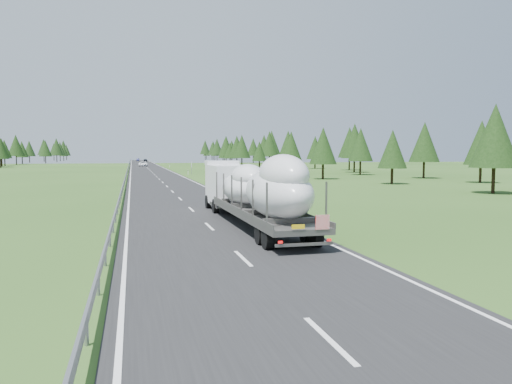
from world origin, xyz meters
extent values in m
plane|color=#284918|center=(0.00, 0.00, 0.00)|extent=(400.00, 400.00, 0.00)
cube|color=black|center=(0.00, 100.00, 0.01)|extent=(10.00, 400.00, 0.02)
cube|color=slate|center=(-5.30, 100.00, 0.60)|extent=(0.08, 400.00, 0.32)
cylinder|color=slate|center=(-5.30, 0.00, 0.30)|extent=(0.10, 0.10, 0.60)
cube|color=silver|center=(6.50, 30.00, 0.50)|extent=(0.12, 0.07, 1.00)
cube|color=black|center=(6.50, 30.00, 0.82)|extent=(0.13, 0.08, 0.12)
cube|color=silver|center=(6.50, 80.00, 0.50)|extent=(0.12, 0.07, 1.00)
cube|color=black|center=(6.50, 80.00, 0.82)|extent=(0.13, 0.08, 0.12)
cube|color=silver|center=(6.50, 130.00, 0.50)|extent=(0.12, 0.07, 1.00)
cube|color=black|center=(6.50, 130.00, 0.82)|extent=(0.13, 0.08, 0.12)
cube|color=silver|center=(6.50, 180.00, 0.50)|extent=(0.12, 0.07, 1.00)
cube|color=black|center=(6.50, 180.00, 0.82)|extent=(0.13, 0.08, 0.12)
cube|color=silver|center=(6.50, 230.00, 0.50)|extent=(0.12, 0.07, 1.00)
cube|color=black|center=(6.50, 230.00, 0.82)|extent=(0.13, 0.08, 0.12)
cube|color=silver|center=(6.50, 280.00, 0.50)|extent=(0.12, 0.07, 1.00)
cube|color=black|center=(6.50, 280.00, 0.82)|extent=(0.13, 0.08, 0.12)
cube|color=silver|center=(6.50, 330.00, 0.50)|extent=(0.12, 0.07, 1.00)
cube|color=black|center=(6.50, 330.00, 0.82)|extent=(0.13, 0.08, 0.12)
cylinder|color=slate|center=(7.20, 80.00, 1.00)|extent=(0.08, 0.08, 2.00)
cube|color=silver|center=(7.20, 80.00, 2.00)|extent=(0.05, 0.90, 1.20)
cylinder|color=black|center=(44.35, 42.45, 1.52)|extent=(0.36, 0.36, 3.05)
cone|color=black|center=(44.35, 42.45, 5.76)|extent=(4.74, 4.74, 6.35)
cylinder|color=black|center=(43.85, 56.04, 1.63)|extent=(0.36, 0.36, 3.26)
cone|color=black|center=(43.85, 56.04, 6.15)|extent=(5.07, 5.07, 6.78)
cylinder|color=black|center=(39.24, 70.80, 1.56)|extent=(0.36, 0.36, 3.13)
cone|color=black|center=(39.24, 70.80, 5.91)|extent=(4.87, 4.87, 6.52)
cylinder|color=black|center=(43.59, 82.84, 1.85)|extent=(0.36, 0.36, 3.69)
cone|color=black|center=(43.59, 82.84, 6.97)|extent=(5.74, 5.74, 7.69)
cylinder|color=black|center=(48.96, 97.23, 1.85)|extent=(0.36, 0.36, 3.69)
cone|color=black|center=(48.96, 97.23, 6.97)|extent=(5.74, 5.74, 7.69)
cylinder|color=black|center=(44.78, 110.46, 1.54)|extent=(0.36, 0.36, 3.08)
cone|color=black|center=(44.78, 110.46, 5.81)|extent=(4.78, 4.78, 6.41)
cylinder|color=black|center=(42.13, 126.76, 1.55)|extent=(0.36, 0.36, 3.10)
cone|color=black|center=(42.13, 126.76, 5.85)|extent=(4.82, 4.82, 6.45)
cylinder|color=black|center=(39.89, 139.93, 1.96)|extent=(0.36, 0.36, 3.93)
cone|color=black|center=(39.89, 139.93, 7.42)|extent=(6.11, 6.11, 8.18)
cylinder|color=black|center=(44.76, 154.65, 2.12)|extent=(0.36, 0.36, 4.23)
cone|color=black|center=(44.76, 154.65, 8.00)|extent=(6.59, 6.59, 8.82)
cylinder|color=black|center=(47.29, 164.10, 1.75)|extent=(0.36, 0.36, 3.49)
cone|color=black|center=(47.29, 164.10, 6.60)|extent=(5.43, 5.43, 7.28)
cylinder|color=black|center=(48.36, 178.74, 2.01)|extent=(0.36, 0.36, 4.03)
cone|color=black|center=(48.36, 178.74, 7.61)|extent=(6.27, 6.27, 8.39)
cylinder|color=black|center=(47.35, 193.40, 1.84)|extent=(0.36, 0.36, 3.69)
cone|color=black|center=(47.35, 193.40, 6.97)|extent=(5.74, 5.74, 7.68)
cylinder|color=black|center=(40.71, 207.87, 1.58)|extent=(0.36, 0.36, 3.16)
cone|color=black|center=(40.71, 207.87, 5.98)|extent=(4.92, 4.92, 6.59)
cylinder|color=black|center=(43.60, 223.02, 1.82)|extent=(0.36, 0.36, 3.64)
cone|color=black|center=(43.60, 223.02, 6.87)|extent=(5.66, 5.66, 7.58)
cylinder|color=black|center=(42.32, 235.93, 1.97)|extent=(0.36, 0.36, 3.93)
cone|color=black|center=(42.32, 235.93, 7.43)|extent=(6.12, 6.12, 8.19)
cylinder|color=black|center=(40.84, 250.51, 2.09)|extent=(0.36, 0.36, 4.18)
cone|color=black|center=(40.84, 250.51, 7.90)|extent=(6.50, 6.50, 8.71)
cylinder|color=black|center=(41.99, 264.95, 1.61)|extent=(0.36, 0.36, 3.21)
cone|color=black|center=(41.99, 264.95, 6.06)|extent=(4.99, 4.99, 6.69)
cylinder|color=black|center=(43.05, 277.86, 1.99)|extent=(0.36, 0.36, 3.98)
cone|color=black|center=(43.05, 277.86, 7.52)|extent=(6.19, 6.19, 8.29)
cylinder|color=black|center=(40.10, 290.74, 2.12)|extent=(0.36, 0.36, 4.24)
cone|color=black|center=(40.10, 290.74, 8.00)|extent=(6.59, 6.59, 8.83)
cylinder|color=black|center=(47.04, 308.23, 1.84)|extent=(0.36, 0.36, 3.69)
cone|color=black|center=(47.04, 308.23, 6.96)|extent=(5.73, 5.73, 7.68)
cylinder|color=black|center=(45.17, 320.15, 1.47)|extent=(0.36, 0.36, 2.93)
cone|color=black|center=(45.17, 320.15, 5.54)|extent=(4.56, 4.56, 6.11)
cylinder|color=black|center=(32.65, 25.56, 1.61)|extent=(0.36, 0.36, 3.22)
cone|color=black|center=(32.65, 25.56, 6.07)|extent=(5.00, 5.00, 6.70)
cylinder|color=black|center=(30.52, 42.86, 1.28)|extent=(0.36, 0.36, 2.55)
cone|color=black|center=(30.52, 42.86, 4.82)|extent=(3.97, 3.97, 5.32)
cylinder|color=black|center=(26.09, 57.37, 1.45)|extent=(0.36, 0.36, 2.89)
cone|color=black|center=(26.09, 57.37, 5.46)|extent=(4.50, 4.50, 6.02)
cylinder|color=black|center=(27.50, 78.61, 1.49)|extent=(0.36, 0.36, 2.98)
cone|color=black|center=(27.50, 78.61, 5.63)|extent=(4.64, 4.64, 6.21)
cylinder|color=black|center=(31.68, 93.79, 1.63)|extent=(0.36, 0.36, 3.27)
cone|color=black|center=(31.68, 93.79, 6.17)|extent=(5.08, 5.08, 6.81)
cylinder|color=black|center=(28.44, 108.57, 1.27)|extent=(0.36, 0.36, 2.53)
cone|color=black|center=(28.44, 108.57, 4.79)|extent=(3.94, 3.94, 5.28)
cylinder|color=black|center=(27.37, 125.37, 1.65)|extent=(0.36, 0.36, 3.31)
cone|color=black|center=(27.37, 125.37, 6.25)|extent=(5.15, 5.15, 6.89)
cylinder|color=black|center=(28.55, 138.35, 1.69)|extent=(0.36, 0.36, 3.39)
cone|color=black|center=(28.55, 138.35, 6.40)|extent=(5.27, 5.27, 7.05)
cylinder|color=black|center=(29.75, 156.09, 1.40)|extent=(0.36, 0.36, 2.79)
cone|color=black|center=(29.75, 156.09, 5.28)|extent=(4.34, 4.34, 5.82)
cylinder|color=black|center=(31.78, 174.65, 1.90)|extent=(0.36, 0.36, 3.79)
cone|color=black|center=(31.78, 174.65, 7.17)|extent=(5.90, 5.90, 7.91)
cylinder|color=black|center=(32.56, 185.91, 1.29)|extent=(0.36, 0.36, 2.58)
cone|color=black|center=(32.56, 185.91, 4.87)|extent=(4.01, 4.01, 5.37)
cylinder|color=black|center=(-41.50, 139.93, 1.51)|extent=(0.36, 0.36, 3.03)
cone|color=black|center=(-41.50, 139.93, 5.72)|extent=(4.71, 4.71, 6.31)
cylinder|color=black|center=(-44.57, 154.65, 1.56)|extent=(0.36, 0.36, 3.12)
cone|color=black|center=(-44.57, 154.65, 5.90)|extent=(4.86, 4.86, 6.51)
cylinder|color=black|center=(-45.84, 164.10, 1.50)|extent=(0.36, 0.36, 3.01)
cone|color=black|center=(-45.84, 164.10, 5.68)|extent=(4.68, 4.68, 6.26)
cylinder|color=black|center=(-45.28, 178.74, 1.89)|extent=(0.36, 0.36, 3.77)
cone|color=black|center=(-45.28, 178.74, 7.12)|extent=(5.87, 5.87, 7.86)
cylinder|color=black|center=(-46.19, 193.40, 1.55)|extent=(0.36, 0.36, 3.11)
cone|color=black|center=(-46.19, 193.40, 5.87)|extent=(4.83, 4.83, 6.47)
cylinder|color=black|center=(-39.87, 207.87, 1.69)|extent=(0.36, 0.36, 3.37)
cone|color=black|center=(-39.87, 207.87, 6.37)|extent=(5.25, 5.25, 7.03)
cylinder|color=black|center=(-48.97, 223.02, 1.70)|extent=(0.36, 0.36, 3.40)
cone|color=black|center=(-48.97, 223.02, 6.42)|extent=(5.28, 5.28, 7.08)
cylinder|color=black|center=(-39.25, 235.93, 1.96)|extent=(0.36, 0.36, 3.91)
cone|color=black|center=(-39.25, 235.93, 7.39)|extent=(6.08, 6.08, 8.15)
cylinder|color=black|center=(-47.29, 250.51, 1.95)|extent=(0.36, 0.36, 3.89)
cone|color=black|center=(-47.29, 250.51, 7.35)|extent=(6.05, 6.05, 8.11)
cylinder|color=black|center=(-41.53, 264.95, 1.78)|extent=(0.36, 0.36, 3.55)
cone|color=black|center=(-41.53, 264.95, 6.71)|extent=(5.53, 5.53, 7.40)
cylinder|color=black|center=(-41.38, 277.86, 1.54)|extent=(0.36, 0.36, 3.08)
cone|color=black|center=(-41.38, 277.86, 5.82)|extent=(4.79, 4.79, 6.42)
cylinder|color=black|center=(-48.31, 290.74, 1.70)|extent=(0.36, 0.36, 3.41)
cone|color=black|center=(-48.31, 290.74, 6.43)|extent=(5.30, 5.30, 7.09)
cylinder|color=black|center=(-43.50, 308.23, 1.62)|extent=(0.36, 0.36, 3.25)
cone|color=black|center=(-43.50, 308.23, 6.13)|extent=(5.05, 5.05, 6.76)
cylinder|color=black|center=(-46.66, 320.15, 2.15)|extent=(0.36, 0.36, 4.30)
cone|color=black|center=(-46.66, 320.15, 8.13)|extent=(6.69, 6.69, 8.96)
cube|color=white|center=(2.56, 16.78, 1.93)|extent=(2.59, 5.10, 2.84)
cube|color=black|center=(2.56, 19.37, 2.44)|extent=(2.34, 0.10, 1.42)
cube|color=white|center=(2.56, 19.01, 3.50)|extent=(2.55, 1.24, 0.30)
cube|color=#5E5C58|center=(2.56, 15.76, 0.56)|extent=(2.57, 3.07, 0.25)
cylinder|color=black|center=(1.39, 18.60, 0.51)|extent=(0.37, 1.02, 1.02)
cylinder|color=black|center=(3.72, 18.60, 0.51)|extent=(0.37, 1.02, 1.02)
cylinder|color=black|center=(1.39, 15.35, 0.51)|extent=(0.37, 1.02, 1.02)
cylinder|color=black|center=(3.72, 15.35, 0.51)|extent=(0.37, 1.02, 1.02)
cube|color=#5E5C58|center=(2.56, 7.13, 0.93)|extent=(2.88, 14.24, 0.26)
cube|color=#5E5C58|center=(1.21, 7.13, 1.19)|extent=(0.20, 14.22, 0.24)
cube|color=#5E5C58|center=(3.91, 7.13, 1.19)|extent=(0.20, 14.22, 0.24)
cube|color=#5E5C58|center=(1.21, 1.04, 2.03)|extent=(0.07, 0.07, 1.93)
cube|color=#5E5C58|center=(3.91, 1.04, 2.03)|extent=(0.07, 0.07, 1.93)
cube|color=#5E5C58|center=(1.21, 3.47, 2.03)|extent=(0.07, 0.07, 1.93)
cube|color=#5E5C58|center=(3.91, 3.47, 2.03)|extent=(0.07, 0.07, 1.93)
cube|color=#5E5C58|center=(1.21, 5.91, 2.03)|extent=(0.07, 0.07, 1.93)
cube|color=#5E5C58|center=(3.91, 5.91, 2.03)|extent=(0.07, 0.07, 1.93)
cube|color=#5E5C58|center=(1.21, 8.35, 2.03)|extent=(0.07, 0.07, 1.93)
cube|color=#5E5C58|center=(3.91, 8.35, 2.03)|extent=(0.07, 0.07, 1.93)
cube|color=#5E5C58|center=(1.21, 10.78, 2.03)|extent=(0.07, 0.07, 1.93)
cube|color=#5E5C58|center=(3.91, 10.78, 2.03)|extent=(0.07, 0.07, 1.93)
cube|color=#5E5C58|center=(1.21, 13.22, 2.03)|extent=(0.07, 0.07, 1.93)
cube|color=#5E5C58|center=(3.91, 13.22, 2.03)|extent=(0.07, 0.07, 1.93)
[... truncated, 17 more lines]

